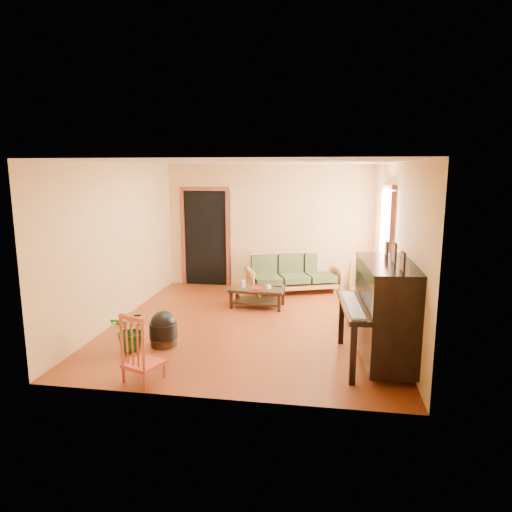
% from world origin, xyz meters
% --- Properties ---
extents(floor, '(5.00, 5.00, 0.00)m').
position_xyz_m(floor, '(0.00, 0.00, 0.00)').
color(floor, '#5F230C').
rests_on(floor, ground).
extents(doorway, '(1.08, 0.16, 2.05)m').
position_xyz_m(doorway, '(-1.45, 2.48, 1.02)').
color(doorway, black).
rests_on(doorway, floor).
extents(window, '(0.12, 1.36, 1.46)m').
position_xyz_m(window, '(2.21, 1.30, 1.50)').
color(window, white).
rests_on(window, right_wall).
extents(sofa, '(2.05, 1.41, 0.81)m').
position_xyz_m(sofa, '(0.50, 2.10, 0.41)').
color(sofa, '#9E6B3A').
rests_on(sofa, floor).
extents(coffee_table, '(1.02, 0.60, 0.36)m').
position_xyz_m(coffee_table, '(-0.07, 0.97, 0.18)').
color(coffee_table, black).
rests_on(coffee_table, floor).
extents(armchair, '(0.97, 0.99, 0.77)m').
position_xyz_m(armchair, '(1.88, 0.51, 0.39)').
color(armchair, '#9E6B3A').
rests_on(armchair, floor).
extents(piano, '(1.00, 1.58, 1.34)m').
position_xyz_m(piano, '(1.94, -1.23, 0.67)').
color(piano, black).
rests_on(piano, floor).
extents(footstool, '(0.52, 0.52, 0.38)m').
position_xyz_m(footstool, '(-1.11, -1.10, 0.19)').
color(footstool, black).
rests_on(footstool, floor).
extents(red_chair, '(0.52, 0.54, 0.84)m').
position_xyz_m(red_chair, '(-0.95, -2.19, 0.42)').
color(red_chair, maroon).
rests_on(red_chair, floor).
extents(leaning_frame, '(0.49, 0.23, 0.64)m').
position_xyz_m(leaning_frame, '(1.89, 2.37, 0.32)').
color(leaning_frame, gold).
rests_on(leaning_frame, floor).
extents(ceramic_crock, '(0.22, 0.22, 0.25)m').
position_xyz_m(ceramic_crock, '(1.91, 2.33, 0.13)').
color(ceramic_crock, '#2F448E').
rests_on(ceramic_crock, floor).
extents(potted_plant, '(0.55, 0.48, 0.60)m').
position_xyz_m(potted_plant, '(-1.48, -1.32, 0.30)').
color(potted_plant, '#175118').
rests_on(potted_plant, floor).
extents(book, '(0.18, 0.24, 0.02)m').
position_xyz_m(book, '(-0.15, 0.89, 0.37)').
color(book, maroon).
rests_on(book, coffee_table).
extents(candle, '(0.07, 0.07, 0.12)m').
position_xyz_m(candle, '(-0.34, 1.00, 0.42)').
color(candle, white).
rests_on(candle, coffee_table).
extents(glass_jar, '(0.10, 0.10, 0.06)m').
position_xyz_m(glass_jar, '(0.13, 0.96, 0.39)').
color(glass_jar, silver).
rests_on(glass_jar, coffee_table).
extents(remote, '(0.16, 0.07, 0.02)m').
position_xyz_m(remote, '(0.28, 1.13, 0.37)').
color(remote, black).
rests_on(remote, coffee_table).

